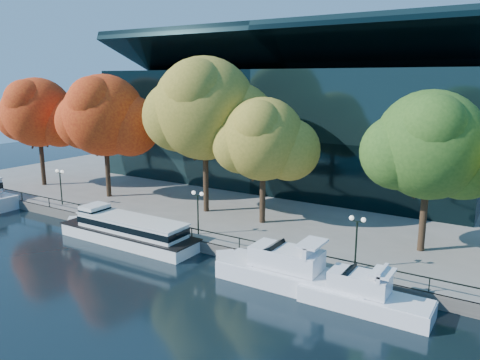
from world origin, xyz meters
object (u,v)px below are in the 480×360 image
Objects in this scene: tour_boat at (125,229)px; lamp_0 at (60,179)px; tree_2 at (206,111)px; cruiser_near at (287,270)px; lamp_1 at (198,203)px; cruiser_far at (359,294)px; tree_4 at (432,148)px; lamp_2 at (357,230)px; tree_0 at (38,114)px; tree_1 at (105,117)px; tree_3 at (264,141)px.

lamp_0 reaches higher than tour_boat.
cruiser_near is at bearing -34.68° from tree_2.
cruiser_near is 11.67m from lamp_1.
tree_4 reaches higher than cruiser_far.
tour_boat is 0.98× the size of tree_2.
tree_4 is 9.27m from lamp_2.
tree_0 is (-40.43, 8.79, 9.27)m from cruiser_near.
cruiser_far is at bearing -11.53° from tree_0.
tree_4 is at bearing 19.25° from lamp_1.
lamp_1 is (3.65, -6.48, -7.71)m from tree_2.
lamp_1 reaches higher than tour_boat.
tree_4 is 20.22m from lamp_1.
tree_1 is 3.60× the size of lamp_1.
tree_0 is 33.08m from tree_3.
lamp_0 is (-29.95, 3.50, 2.83)m from cruiser_near.
tree_0 is at bearing 160.30° from tour_boat.
tour_boat is at bearing -19.70° from tree_0.
tree_0 is at bearing -177.38° from tree_2.
tree_1 reaches higher than tour_boat.
lamp_1 is at bearing 26.76° from tour_boat.
tree_0 is (-46.05, 9.39, 9.43)m from cruiser_far.
cruiser_far is at bearing -67.86° from lamp_2.
tree_3 reaches higher than cruiser_near.
lamp_1 and lamp_2 have the same top height.
cruiser_far is at bearing -27.83° from tree_2.
cruiser_far is 0.59× the size of tree_2.
tour_boat is at bearing -13.48° from lamp_0.
tree_3 reaches higher than cruiser_far.
tree_1 is at bearing 142.70° from tour_boat.
lamp_2 is at bearing -9.65° from tree_1.
tree_0 is 26.07m from tree_2.
tree_4 is (1.94, 10.51, 8.63)m from cruiser_far.
tree_1 reaches higher than lamp_2.
tree_2 is 4.02× the size of lamp_2.
lamp_0 is at bearing 166.52° from tour_boat.
tree_2 is at bearing 145.32° from cruiser_near.
lamp_1 is at bearing -160.75° from tree_4.
tree_0 reaches higher than lamp_0.
tree_3 is (33.04, 0.87, -1.31)m from tree_0.
cruiser_far is at bearing -2.50° from tour_boat.
tree_0 reaches higher than tour_boat.
tree_1 is at bearing 164.21° from cruiser_far.
tree_3 is 14.96m from tree_4.
tree_0 is at bearing -179.16° from tree_1.
tree_4 is at bearing 9.68° from lamp_0.
tree_0 is at bearing -178.49° from tree_3.
lamp_2 reaches higher than cruiser_near.
tree_2 is (26.01, 1.19, 1.27)m from tree_0.
tree_0 is at bearing 169.89° from lamp_1.
cruiser_far is 2.39× the size of lamp_1.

